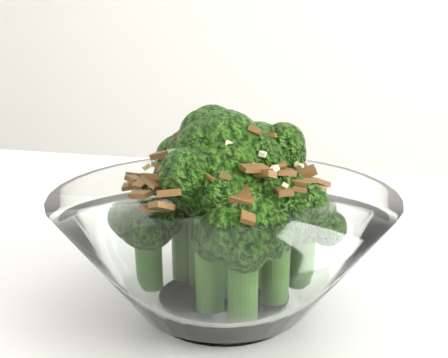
% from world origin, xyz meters
% --- Properties ---
extents(table, '(1.28, 0.92, 0.75)m').
position_xyz_m(table, '(-0.04, 0.12, 0.68)').
color(table, white).
rests_on(table, ground).
extents(broccoli_dish, '(0.25, 0.25, 0.15)m').
position_xyz_m(broccoli_dish, '(-0.01, 0.07, 0.81)').
color(broccoli_dish, white).
rests_on(broccoli_dish, table).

